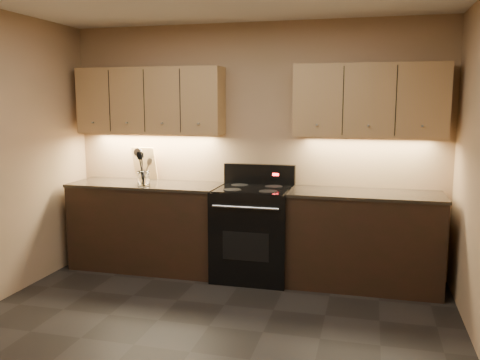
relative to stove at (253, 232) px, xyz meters
name	(u,v)px	position (x,y,z in m)	size (l,w,h in m)	color
floor	(190,352)	(-0.08, -1.68, -0.48)	(4.00, 4.00, 0.00)	black
wall_back	(253,149)	(-0.08, 0.32, 0.82)	(4.00, 0.04, 2.60)	tan
counter_left	(148,225)	(-1.18, 0.02, -0.01)	(1.62, 0.62, 0.93)	black
counter_right	(364,240)	(1.10, 0.02, -0.01)	(1.46, 0.62, 0.93)	black
stove	(253,232)	(0.00, 0.00, 0.00)	(0.76, 0.68, 1.14)	black
upper_cab_left	(150,101)	(-1.18, 0.17, 1.32)	(1.60, 0.30, 0.70)	#A47652
upper_cab_right	(369,101)	(1.10, 0.17, 1.32)	(1.44, 0.30, 0.70)	#A47652
outlet_plate	(141,162)	(-1.38, 0.31, 0.64)	(0.09, 0.01, 0.12)	#B2B5BA
utensil_crock	(144,179)	(-1.14, -0.13, 0.52)	(0.13, 0.13, 0.15)	white
cutting_board	(145,163)	(-1.31, 0.27, 0.63)	(0.29, 0.02, 0.37)	tan
wooden_spoon	(141,171)	(-1.16, -0.13, 0.61)	(0.06, 0.06, 0.28)	tan
black_spoon	(143,167)	(-1.15, -0.11, 0.64)	(0.06, 0.06, 0.34)	black
black_turner	(143,168)	(-1.13, -0.15, 0.64)	(0.08, 0.08, 0.34)	black
steel_skimmer	(146,167)	(-1.11, -0.14, 0.65)	(0.09, 0.09, 0.36)	silver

